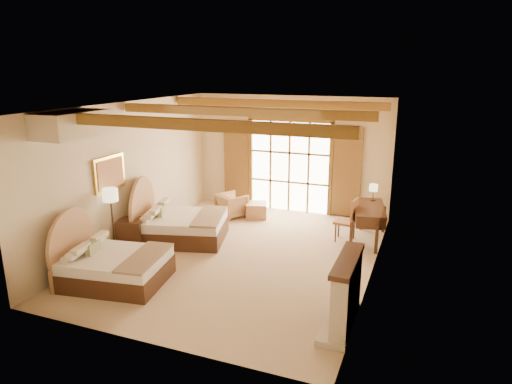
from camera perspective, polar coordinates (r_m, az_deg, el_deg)
The scene contains 19 objects.
floor at distance 9.98m, azimuth -1.87°, elevation -7.87°, with size 7.00×7.00×0.00m, color #C9AB89.
wall_back at distance 12.68m, azimuth 4.30°, elevation 4.72°, with size 5.50×5.50×0.00m, color beige.
wall_left at distance 10.82m, azimuth -15.48°, elevation 2.34°, with size 7.00×7.00×0.00m, color beige.
wall_right at distance 8.78m, azimuth 14.78°, elevation -0.58°, with size 7.00×7.00×0.00m, color beige.
ceiling at distance 9.20m, azimuth -2.04°, elevation 10.77°, with size 7.00×7.00×0.00m, color #B17633.
ceiling_beams at distance 9.21m, azimuth -2.04°, elevation 10.02°, with size 5.39×4.60×0.18m, color olive, non-canonical shape.
french_doors at distance 12.69m, azimuth 4.19°, elevation 3.12°, with size 3.95×0.08×2.60m.
fireplace at distance 7.35m, azimuth 11.04°, elevation -12.73°, with size 0.46×1.40×1.16m.
painting at distance 10.18m, azimuth -17.82°, elevation 2.22°, with size 0.06×0.95×0.75m.
canopy_valance at distance 8.86m, azimuth -21.98°, elevation 7.87°, with size 0.70×1.40×0.45m, color beige.
bed_near at distance 9.13m, azimuth -17.89°, elevation -8.45°, with size 2.04×1.65×1.22m.
bed_far at distance 10.90m, azimuth -9.93°, elevation -3.84°, with size 2.33×1.95×1.30m.
nightstand at distance 10.63m, azimuth -15.30°, elevation -5.05°, with size 0.55×0.55×0.66m, color #402918.
floor_lamp at distance 9.95m, azimuth -17.72°, elevation -0.86°, with size 0.32×0.32×1.51m.
armchair at distance 12.37m, azimuth -3.04°, elevation -1.64°, with size 0.68×0.70×0.64m, color #A67A4D.
ottoman at distance 12.32m, azimuth 0.03°, elevation -2.28°, with size 0.54×0.54×0.39m, color #A78454.
desk at distance 10.93m, azimuth 13.90°, elevation -3.73°, with size 0.94×1.63×0.83m.
desk_chair at distance 10.86m, azimuth 11.21°, elevation -4.38°, with size 0.51×0.51×1.03m.
desk_lamp at distance 11.25m, azimuth 14.48°, elevation 0.44°, with size 0.20×0.20×0.40m.
Camera 1 is at (3.62, -8.42, 3.95)m, focal length 32.00 mm.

